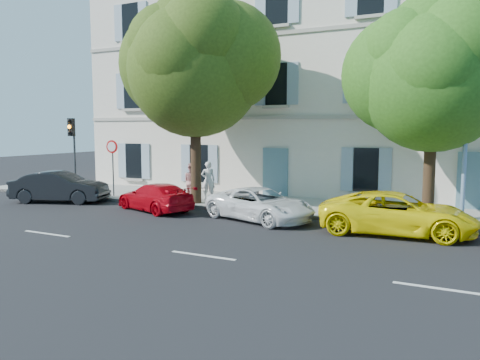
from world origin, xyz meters
The scene contains 15 objects.
ground centered at (0.00, 0.00, 0.00)m, with size 90.00×90.00×0.00m, color black.
sidewalk centered at (0.00, 4.45, 0.07)m, with size 36.00×4.50×0.15m, color #A09E96.
kerb centered at (0.00, 2.28, 0.08)m, with size 36.00×0.16×0.16m, color #9E998E.
building centered at (0.00, 10.20, 6.00)m, with size 28.00×7.00×12.00m, color beige.
car_dark_sedan centered at (-10.83, 1.01, 0.73)m, with size 1.54×4.42×1.46m, color black.
car_red_coupe centered at (-5.43, 1.15, 0.59)m, with size 1.64×4.04×1.17m, color #B40511.
car_white_coupe centered at (-0.63, 1.23, 0.61)m, with size 2.03×4.40×1.22m, color white.
car_yellow_supercar centered at (4.37, 1.11, 0.69)m, with size 2.30×4.99×1.39m, color yellow.
tree_left centered at (-4.49, 2.91, 5.97)m, with size 5.83×5.83×9.04m.
tree_right centered at (5.13, 3.14, 5.13)m, with size 5.04×5.04×7.76m.
traffic_light centered at (-11.67, 2.72, 2.92)m, with size 0.33×0.43×3.82m.
road_sign centered at (-9.30, 2.95, 2.13)m, with size 0.63×0.12×2.75m.
street_lamp centered at (6.25, 2.64, 4.29)m, with size 0.27×1.56×7.30m.
pedestrian_a centered at (-4.58, 4.13, 1.04)m, with size 0.65×0.43×1.78m, color silver.
pedestrian_b centered at (-5.10, 3.51, 1.01)m, with size 0.84×0.65×1.73m, color tan.
Camera 1 is at (6.46, -14.74, 3.47)m, focal length 35.00 mm.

